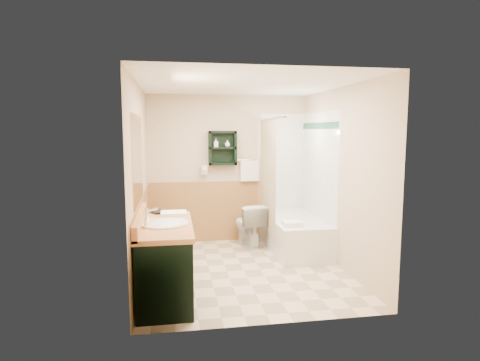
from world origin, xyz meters
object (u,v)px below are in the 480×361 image
at_px(wall_shelf, 223,148).
at_px(vanity, 165,261).
at_px(soap_bottle_a, 216,145).
at_px(bathtub, 295,234).
at_px(soap_bottle_b, 227,144).
at_px(vanity_book, 151,204).
at_px(toilet, 248,225).
at_px(hair_dryer, 204,170).

height_order(wall_shelf, vanity, wall_shelf).
bearing_deg(soap_bottle_a, wall_shelf, 2.63).
distance_m(bathtub, soap_bottle_b, 1.78).
bearing_deg(soap_bottle_b, wall_shelf, 176.35).
height_order(vanity_book, soap_bottle_a, soap_bottle_a).
height_order(toilet, soap_bottle_a, soap_bottle_a).
relative_size(wall_shelf, bathtub, 0.37).
bearing_deg(bathtub, vanity, -142.71).
distance_m(hair_dryer, soap_bottle_a, 0.44).
xyz_separation_m(wall_shelf, hair_dryer, (-0.30, 0.02, -0.35)).
height_order(toilet, soap_bottle_b, soap_bottle_b).
bearing_deg(soap_bottle_a, vanity, -110.38).
relative_size(bathtub, soap_bottle_a, 11.06).
distance_m(hair_dryer, vanity, 2.36).
bearing_deg(hair_dryer, soap_bottle_a, -8.92).
bearing_deg(vanity_book, toilet, 12.11).
relative_size(wall_shelf, vanity_book, 2.36).
height_order(bathtub, soap_bottle_a, soap_bottle_a).
height_order(toilet, vanity_book, vanity_book).
relative_size(vanity_book, soap_bottle_b, 2.13).
distance_m(wall_shelf, vanity_book, 1.95).
distance_m(hair_dryer, vanity_book, 1.74).
bearing_deg(vanity, soap_bottle_a, 69.62).
distance_m(bathtub, vanity_book, 2.36).
relative_size(hair_dryer, vanity, 0.18).
bearing_deg(wall_shelf, toilet, -40.11).
height_order(hair_dryer, soap_bottle_a, soap_bottle_a).
bearing_deg(wall_shelf, soap_bottle_a, -177.37).
height_order(bathtub, soap_bottle_b, soap_bottle_b).
bearing_deg(vanity, wall_shelf, 67.12).
distance_m(wall_shelf, soap_bottle_a, 0.12).
height_order(vanity_book, soap_bottle_b, soap_bottle_b).
distance_m(hair_dryer, toilet, 1.14).
distance_m(wall_shelf, toilet, 1.30).
distance_m(soap_bottle_a, soap_bottle_b, 0.19).
bearing_deg(vanity_book, hair_dryer, 35.48).
height_order(wall_shelf, soap_bottle_a, wall_shelf).
bearing_deg(vanity, toilet, 55.27).
relative_size(toilet, vanity_book, 2.98).
bearing_deg(toilet, soap_bottle_a, -44.18).
bearing_deg(wall_shelf, bathtub, -32.75).
xyz_separation_m(wall_shelf, vanity_book, (-1.06, -1.52, -0.61)).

